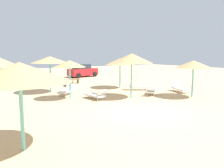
{
  "coord_description": "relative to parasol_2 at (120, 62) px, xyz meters",
  "views": [
    {
      "loc": [
        -7.66,
        -8.3,
        3.05
      ],
      "look_at": [
        0.0,
        3.0,
        1.2
      ],
      "focal_mm": 35.46,
      "sensor_mm": 36.0,
      "label": 1
    }
  ],
  "objects": [
    {
      "name": "bench_0",
      "position": [
        -2.29,
        5.16,
        -2.03
      ],
      "size": [
        1.53,
        0.52,
        0.49
      ],
      "color": "brown",
      "rests_on": "ground"
    },
    {
      "name": "lounger_5",
      "position": [
        -5.33,
        -0.45,
        -2.06
      ],
      "size": [
        1.81,
        1.75,
        0.74
      ],
      "color": "white",
      "rests_on": "ground"
    },
    {
      "name": "bench_1",
      "position": [
        -3.44,
        3.62,
        -2.03
      ],
      "size": [
        0.63,
        1.54,
        0.49
      ],
      "color": "brown",
      "rests_on": "ground"
    },
    {
      "name": "ground_plane",
      "position": [
        -4.08,
        -7.72,
        -2.38
      ],
      "size": [
        80.0,
        80.0,
        0.0
      ],
      "primitive_type": "plane",
      "color": "#D1B284"
    },
    {
      "name": "lounger_2",
      "position": [
        0.58,
        -1.77,
        -2.07
      ],
      "size": [
        1.92,
        1.63,
        0.67
      ],
      "color": "white",
      "rests_on": "ground"
    },
    {
      "name": "parasol_3",
      "position": [
        -5.77,
        -2.15,
        0.01
      ],
      "size": [
        2.2,
        2.2,
        2.64
      ],
      "color": "#6BC6BC",
      "rests_on": "ground"
    },
    {
      "name": "parked_car",
      "position": [
        1.64,
        10.77,
        -1.56
      ],
      "size": [
        4.24,
        2.55,
        1.72
      ],
      "color": "#B21E23",
      "rests_on": "ground"
    },
    {
      "name": "lounger_6",
      "position": [
        2.76,
        -4.4,
        -2.06
      ],
      "size": [
        1.28,
        1.96,
        0.79
      ],
      "color": "white",
      "rests_on": "ground"
    },
    {
      "name": "parasol_5",
      "position": [
        -5.99,
        1.16,
        0.2
      ],
      "size": [
        2.94,
        2.94,
        2.87
      ],
      "color": "#6BC6BC",
      "rests_on": "ground"
    },
    {
      "name": "parasol_2",
      "position": [
        0.0,
        0.0,
        0.0
      ],
      "size": [
        2.69,
        2.69,
        2.69
      ],
      "color": "#6BC6BC",
      "rests_on": "ground"
    },
    {
      "name": "bench_2",
      "position": [
        -3.11,
        4.48,
        -2.03
      ],
      "size": [
        0.62,
        1.54,
        0.49
      ],
      "color": "brown",
      "rests_on": "ground"
    },
    {
      "name": "lounger_4",
      "position": [
        -0.01,
        -4.06,
        -2.07
      ],
      "size": [
        1.88,
        1.72,
        0.64
      ],
      "color": "white",
      "rests_on": "ground"
    },
    {
      "name": "parasol_4",
      "position": [
        -2.0,
        -4.08,
        0.38
      ],
      "size": [
        2.93,
        2.93,
        3.1
      ],
      "color": "#6BC6BC",
      "rests_on": "ground"
    },
    {
      "name": "lounger_3",
      "position": [
        -4.38,
        -3.2,
        -2.06
      ],
      "size": [
        0.89,
        1.94,
        0.76
      ],
      "color": "white",
      "rests_on": "ground"
    },
    {
      "name": "parasol_7",
      "position": [
        -10.3,
        -8.85,
        0.11
      ],
      "size": [
        3.18,
        3.18,
        2.81
      ],
      "color": "#6BC6BC",
      "rests_on": "ground"
    },
    {
      "name": "parasol_6",
      "position": [
        1.75,
        -6.35,
        -0.05
      ],
      "size": [
        2.58,
        2.58,
        2.61
      ],
      "color": "#6BC6BC",
      "rests_on": "ground"
    }
  ]
}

